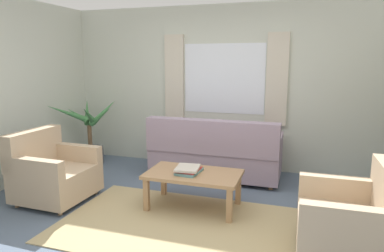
# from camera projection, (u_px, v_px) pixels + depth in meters

# --- Properties ---
(ground_plane) EXTENTS (6.24, 6.24, 0.00)m
(ground_plane) POSITION_uv_depth(u_px,v_px,m) (176.00, 225.00, 3.69)
(ground_plane) COLOR slate
(wall_back) EXTENTS (5.32, 0.12, 2.60)m
(wall_back) POSITION_uv_depth(u_px,v_px,m) (225.00, 88.00, 5.56)
(wall_back) COLOR beige
(wall_back) RESTS_ON ground_plane
(window_with_curtains) EXTENTS (1.98, 0.07, 1.40)m
(window_with_curtains) POSITION_uv_depth(u_px,v_px,m) (224.00, 79.00, 5.46)
(window_with_curtains) COLOR white
(area_rug) EXTENTS (2.48, 1.63, 0.01)m
(area_rug) POSITION_uv_depth(u_px,v_px,m) (176.00, 224.00, 3.69)
(area_rug) COLOR tan
(area_rug) RESTS_ON ground_plane
(couch) EXTENTS (1.90, 0.82, 0.92)m
(couch) POSITION_uv_depth(u_px,v_px,m) (215.00, 154.00, 5.12)
(couch) COLOR #998499
(couch) RESTS_ON ground_plane
(armchair_left) EXTENTS (0.84, 0.86, 0.88)m
(armchair_left) POSITION_uv_depth(u_px,v_px,m) (52.00, 173.00, 4.31)
(armchair_left) COLOR tan
(armchair_left) RESTS_ON ground_plane
(armchair_right) EXTENTS (0.83, 0.85, 0.88)m
(armchair_right) POSITION_uv_depth(u_px,v_px,m) (354.00, 223.00, 2.98)
(armchair_right) COLOR tan
(armchair_right) RESTS_ON ground_plane
(coffee_table) EXTENTS (1.10, 0.64, 0.44)m
(coffee_table) POSITION_uv_depth(u_px,v_px,m) (193.00, 177.00, 4.05)
(coffee_table) COLOR #A87F56
(coffee_table) RESTS_ON ground_plane
(book_stack_on_table) EXTENTS (0.30, 0.36, 0.07)m
(book_stack_on_table) POSITION_uv_depth(u_px,v_px,m) (188.00, 170.00, 4.03)
(book_stack_on_table) COLOR #5B8E93
(book_stack_on_table) RESTS_ON coffee_table
(potted_plant) EXTENTS (0.95, 1.10, 1.11)m
(potted_plant) POSITION_uv_depth(u_px,v_px,m) (89.00, 138.00, 5.82)
(potted_plant) COLOR #56565B
(potted_plant) RESTS_ON ground_plane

